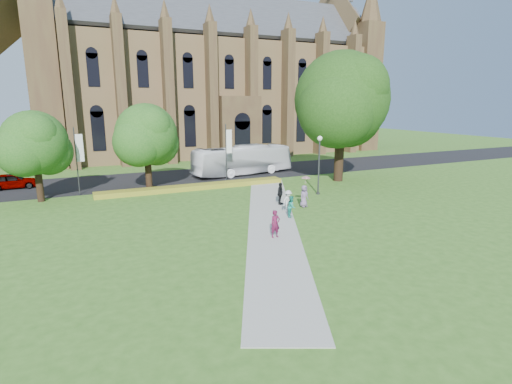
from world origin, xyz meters
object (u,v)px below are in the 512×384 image
streetlamp (319,158)px  large_tree (342,100)px  car_0 (12,181)px  pedestrian_0 (275,224)px  tour_coach (243,160)px

streetlamp → large_tree: large_tree is taller
car_0 → pedestrian_0: bearing=-146.8°
tour_coach → pedestrian_0: tour_coach is taller
large_tree → pedestrian_0: (-14.51, -13.42, -7.48)m
streetlamp → pedestrian_0: 12.91m
streetlamp → car_0: size_ratio=1.20×
streetlamp → car_0: bearing=150.5°
streetlamp → car_0: (-25.24, 14.31, -2.53)m
tour_coach → car_0: 23.16m
streetlamp → tour_coach: 12.46m
large_tree → car_0: size_ratio=3.02×
tour_coach → large_tree: bearing=-143.1°
large_tree → car_0: 33.15m
tour_coach → pedestrian_0: (-6.81, -21.08, -0.79)m
streetlamp → large_tree: (5.50, 4.50, 5.07)m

